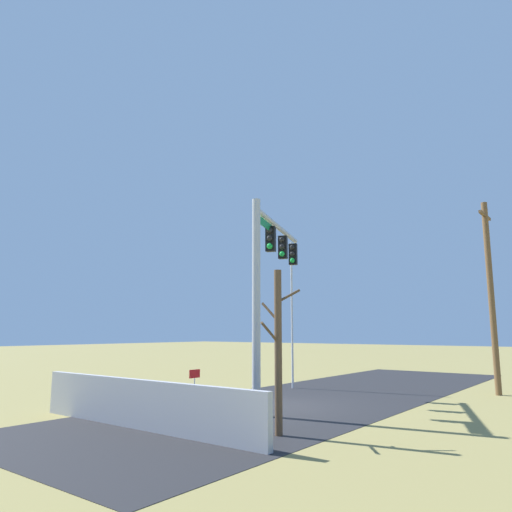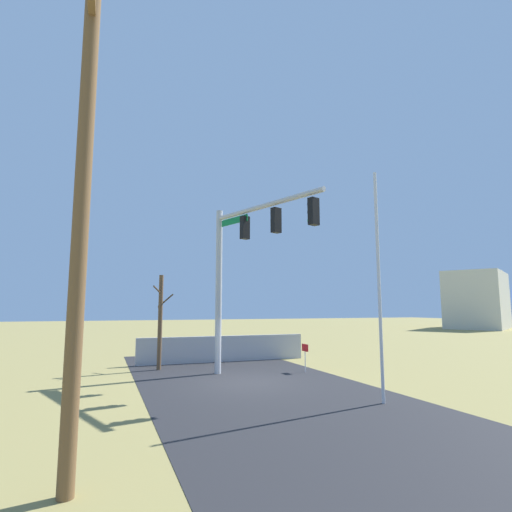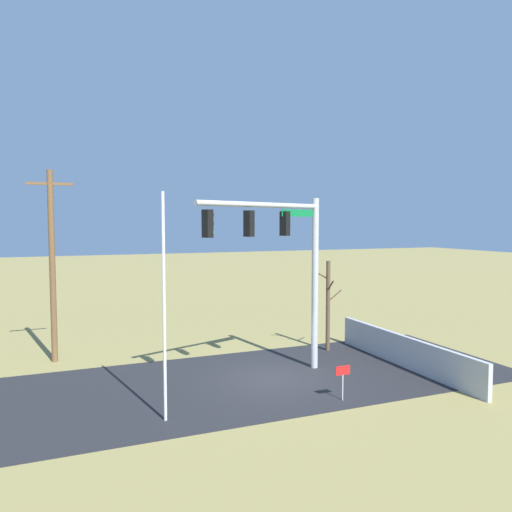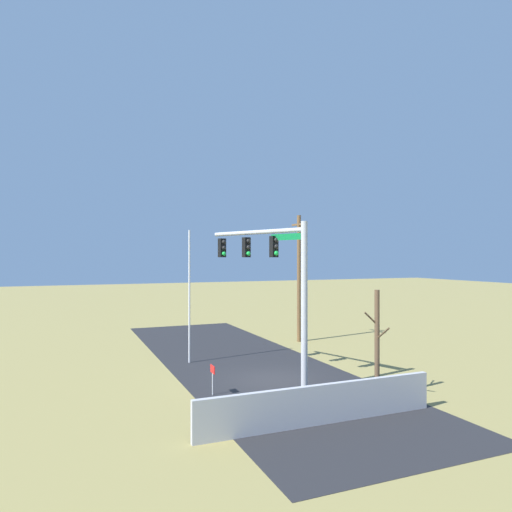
{
  "view_description": "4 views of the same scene",
  "coord_description": "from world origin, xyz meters",
  "px_view_note": "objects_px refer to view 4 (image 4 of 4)",
  "views": [
    {
      "loc": [
        14.79,
        10.09,
        2.68
      ],
      "look_at": [
        -0.17,
        -1.35,
        5.7
      ],
      "focal_mm": 33.14,
      "sensor_mm": 36.0,
      "label": 1
    },
    {
      "loc": [
        -14.97,
        5.31,
        2.83
      ],
      "look_at": [
        -0.6,
        -0.16,
        4.81
      ],
      "focal_mm": 28.24,
      "sensor_mm": 36.0,
      "label": 2
    },
    {
      "loc": [
        -7.7,
        -17.41,
        6.15
      ],
      "look_at": [
        -1.14,
        -1.28,
        4.97
      ],
      "focal_mm": 34.21,
      "sensor_mm": 36.0,
      "label": 3
    },
    {
      "loc": [
        19.5,
        -8.86,
        5.67
      ],
      "look_at": [
        -0.3,
        -0.62,
        5.71
      ],
      "focal_mm": 32.47,
      "sensor_mm": 36.0,
      "label": 4
    }
  ],
  "objects_px": {
    "utility_pole": "(299,276)",
    "open_sign": "(213,373)",
    "signal_mast": "(275,271)",
    "flagpole": "(189,296)",
    "bare_tree": "(377,342)"
  },
  "relations": [
    {
      "from": "utility_pole",
      "to": "flagpole",
      "type": "bearing_deg",
      "value": -68.82
    },
    {
      "from": "flagpole",
      "to": "bare_tree",
      "type": "xyz_separation_m",
      "value": [
        8.98,
        5.4,
        -1.32
      ]
    },
    {
      "from": "signal_mast",
      "to": "open_sign",
      "type": "height_order",
      "value": "signal_mast"
    },
    {
      "from": "utility_pole",
      "to": "open_sign",
      "type": "xyz_separation_m",
      "value": [
        9.28,
        -8.92,
        -3.49
      ]
    },
    {
      "from": "bare_tree",
      "to": "utility_pole",
      "type": "bearing_deg",
      "value": 166.48
    },
    {
      "from": "signal_mast",
      "to": "flagpole",
      "type": "height_order",
      "value": "signal_mast"
    },
    {
      "from": "signal_mast",
      "to": "bare_tree",
      "type": "xyz_separation_m",
      "value": [
        3.59,
        2.83,
        -2.82
      ]
    },
    {
      "from": "flagpole",
      "to": "bare_tree",
      "type": "height_order",
      "value": "flagpole"
    },
    {
      "from": "bare_tree",
      "to": "open_sign",
      "type": "relative_size",
      "value": 3.56
    },
    {
      "from": "open_sign",
      "to": "flagpole",
      "type": "bearing_deg",
      "value": 174.52
    },
    {
      "from": "open_sign",
      "to": "utility_pole",
      "type": "bearing_deg",
      "value": 136.16
    },
    {
      "from": "utility_pole",
      "to": "open_sign",
      "type": "relative_size",
      "value": 6.93
    },
    {
      "from": "flagpole",
      "to": "utility_pole",
      "type": "relative_size",
      "value": 0.84
    },
    {
      "from": "flagpole",
      "to": "utility_pole",
      "type": "height_order",
      "value": "utility_pole"
    },
    {
      "from": "bare_tree",
      "to": "open_sign",
      "type": "bearing_deg",
      "value": -116.07
    }
  ]
}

